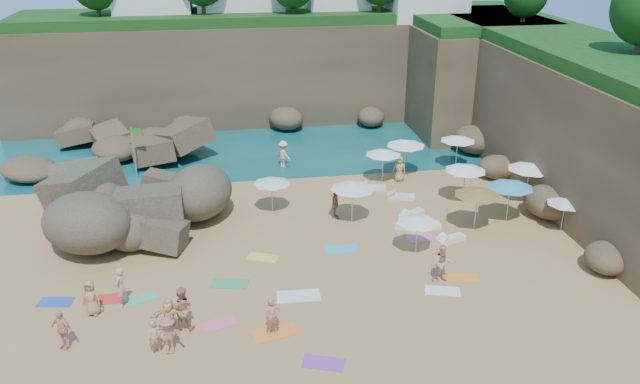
{
  "coord_description": "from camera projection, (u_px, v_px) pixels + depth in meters",
  "views": [
    {
      "loc": [
        -2.84,
        -27.68,
        15.52
      ],
      "look_at": [
        2.0,
        3.0,
        2.0
      ],
      "focal_mm": 35.0,
      "sensor_mm": 36.0,
      "label": 1
    }
  ],
  "objects": [
    {
      "name": "person_stand_3",
      "position": [
        335.0,
        204.0,
        35.16
      ],
      "size": [
        0.75,
        1.08,
        1.7
      ],
      "primitive_type": "imported",
      "rotation": [
        0.0,
        0.0,
        1.19
      ],
      "color": "#9E624F",
      "rests_on": "ground"
    },
    {
      "name": "seawater",
      "position": [
        255.0,
        100.0,
        58.84
      ],
      "size": [
        120.0,
        120.0,
        0.0
      ],
      "primitive_type": "plane",
      "color": "#0C4751",
      "rests_on": "ground"
    },
    {
      "name": "rock_promontory",
      "position": [
        113.0,
        157.0,
        44.59
      ],
      "size": [
        12.0,
        7.0,
        2.0
      ],
      "primitive_type": null,
      "color": "brown",
      "rests_on": "ground"
    },
    {
      "name": "lounger_3",
      "position": [
        451.0,
        239.0,
        32.83
      ],
      "size": [
        1.76,
        1.08,
        0.26
      ],
      "primitive_type": "cube",
      "rotation": [
        0.0,
        0.0,
        0.34
      ],
      "color": "white",
      "rests_on": "ground"
    },
    {
      "name": "cliff_right",
      "position": [
        569.0,
        116.0,
        40.04
      ],
      "size": [
        8.0,
        30.0,
        8.0
      ],
      "primitive_type": "cube",
      "color": "brown",
      "rests_on": "ground"
    },
    {
      "name": "lounger_1",
      "position": [
        401.0,
        197.0,
        37.93
      ],
      "size": [
        1.75,
        1.01,
        0.26
      ],
      "primitive_type": "cube",
      "rotation": [
        0.0,
        0.0,
        -0.29
      ],
      "color": "silver",
      "rests_on": "ground"
    },
    {
      "name": "parasol_11",
      "position": [
        566.0,
        201.0,
        33.43
      ],
      "size": [
        1.97,
        1.97,
        1.87
      ],
      "color": "silver",
      "rests_on": "ground"
    },
    {
      "name": "parasol_2",
      "position": [
        458.0,
        138.0,
        42.09
      ],
      "size": [
        2.37,
        2.37,
        2.24
      ],
      "color": "silver",
      "rests_on": "ground"
    },
    {
      "name": "parasol_6",
      "position": [
        478.0,
        192.0,
        33.39
      ],
      "size": [
        2.53,
        2.53,
        2.39
      ],
      "color": "silver",
      "rests_on": "ground"
    },
    {
      "name": "towel_10",
      "position": [
        462.0,
        278.0,
        29.5
      ],
      "size": [
        1.75,
        1.1,
        0.03
      ],
      "primitive_type": "cube",
      "rotation": [
        0.0,
        0.0,
        -0.19
      ],
      "color": "orange",
      "rests_on": "ground"
    },
    {
      "name": "lounger_2",
      "position": [
        373.0,
        188.0,
        39.19
      ],
      "size": [
        1.7,
        0.76,
        0.26
      ],
      "primitive_type": "cube",
      "rotation": [
        0.0,
        0.0,
        -0.13
      ],
      "color": "white",
      "rests_on": "ground"
    },
    {
      "name": "parasol_1",
      "position": [
        383.0,
        152.0,
        39.74
      ],
      "size": [
        2.3,
        2.3,
        2.17
      ],
      "color": "silver",
      "rests_on": "ground"
    },
    {
      "name": "towel_5",
      "position": [
        299.0,
        296.0,
        28.07
      ],
      "size": [
        2.0,
        1.08,
        0.03
      ],
      "primitive_type": "cube",
      "rotation": [
        0.0,
        0.0,
        -0.05
      ],
      "color": "silver",
      "rests_on": "ground"
    },
    {
      "name": "person_lie_2",
      "position": [
        93.0,
        310.0,
        26.7
      ],
      "size": [
        1.18,
        1.77,
        0.43
      ],
      "primitive_type": "imported",
      "rotation": [
        0.0,
        0.0,
        -0.26
      ],
      "color": "tan",
      "rests_on": "ground"
    },
    {
      "name": "person_lie_1",
      "position": [
        65.0,
        343.0,
        24.64
      ],
      "size": [
        1.65,
        1.92,
        0.4
      ],
      "primitive_type": "imported",
      "rotation": [
        0.0,
        0.0,
        -0.5
      ],
      "color": "#ECA186",
      "rests_on": "ground"
    },
    {
      "name": "person_stand_4",
      "position": [
        399.0,
        169.0,
        40.18
      ],
      "size": [
        0.95,
        0.84,
        1.71
      ],
      "primitive_type": "imported",
      "rotation": [
        0.0,
        0.0,
        -0.59
      ],
      "color": "tan",
      "rests_on": "ground"
    },
    {
      "name": "person_stand_1",
      "position": [
        182.0,
        308.0,
        25.52
      ],
      "size": [
        1.07,
        0.9,
        1.93
      ],
      "primitive_type": "imported",
      "rotation": [
        0.0,
        0.0,
        2.95
      ],
      "color": "tan",
      "rests_on": "ground"
    },
    {
      "name": "towel_11",
      "position": [
        141.0,
        298.0,
        27.89
      ],
      "size": [
        1.64,
        1.24,
        0.03
      ],
      "primitive_type": "cube",
      "rotation": [
        0.0,
        0.0,
        0.39
      ],
      "color": "#35BC6B",
      "rests_on": "ground"
    },
    {
      "name": "towel_2",
      "position": [
        275.0,
        332.0,
        25.59
      ],
      "size": [
        2.06,
        1.37,
        0.03
      ],
      "primitive_type": "cube",
      "rotation": [
        0.0,
        0.0,
        0.24
      ],
      "color": "orange",
      "rests_on": "ground"
    },
    {
      "name": "towel_9",
      "position": [
        422.0,
        238.0,
        33.21
      ],
      "size": [
        1.78,
        1.04,
        0.03
      ],
      "primitive_type": "cube",
      "rotation": [
        0.0,
        0.0,
        0.12
      ],
      "color": "pink",
      "rests_on": "ground"
    },
    {
      "name": "towel_6",
      "position": [
        324.0,
        363.0,
        23.83
      ],
      "size": [
        1.78,
        1.3,
        0.03
      ],
      "primitive_type": "cube",
      "rotation": [
        0.0,
        0.0,
        -0.34
      ],
      "color": "purple",
      "rests_on": "ground"
    },
    {
      "name": "lounger_5",
      "position": [
        425.0,
        226.0,
        34.21
      ],
      "size": [
        1.8,
        0.74,
        0.27
      ],
      "primitive_type": "cube",
      "rotation": [
        0.0,
        0.0,
        0.09
      ],
      "color": "white",
      "rests_on": "ground"
    },
    {
      "name": "rock_outcrop",
      "position": [
        136.0,
        231.0,
        34.05
      ],
      "size": [
        8.95,
        7.46,
        3.14
      ],
      "primitive_type": null,
      "rotation": [
        0.0,
        0.0,
        -0.22
      ],
      "color": "brown",
      "rests_on": "ground"
    },
    {
      "name": "person_lie_3",
      "position": [
        171.0,
        329.0,
        25.47
      ],
      "size": [
        1.7,
        1.8,
        0.43
      ],
      "primitive_type": "imported",
      "rotation": [
        0.0,
        0.0,
        -0.14
      ],
      "color": "#E3B877",
      "rests_on": "ground"
    },
    {
      "name": "parasol_0",
      "position": [
        272.0,
        181.0,
        35.63
      ],
      "size": [
        2.17,
        2.17,
        2.05
      ],
      "color": "silver",
      "rests_on": "ground"
    },
    {
      "name": "towel_12",
      "position": [
        263.0,
        257.0,
        31.3
      ],
      "size": [
        1.74,
        1.34,
        0.03
      ],
      "primitive_type": "cube",
      "rotation": [
        0.0,
        0.0,
        -0.41
      ],
      "color": "yellow",
      "rests_on": "ground"
    },
    {
      "name": "parasol_10",
      "position": [
        511.0,
        184.0,
        34.37
      ],
      "size": [
        2.53,
        2.53,
        2.39
      ],
      "color": "silver",
      "rests_on": "ground"
    },
    {
      "name": "towel_1",
      "position": [
        219.0,
        324.0,
        26.12
      ],
      "size": [
        1.65,
        1.18,
        0.03
      ],
      "primitive_type": "cube",
      "rotation": [
        0.0,
        0.0,
        0.32
      ],
      "color": "#E85A7B",
      "rests_on": "ground"
    },
    {
      "name": "person_stand_0",
      "position": [
        155.0,
        337.0,
        24.06
      ],
      "size": [
        0.67,
        0.57,
        1.54
      ],
      "primitive_type": "imported",
      "rotation": [
        0.0,
        0.0,
        0.44
      ],
      "color": "tan",
      "rests_on": "ground"
    },
    {
      "name": "parasol_8",
      "position": [
        530.0,
        166.0,
        36.73
      ],
      "size": [
        2.6,
        2.6,
        2.46
      ],
      "color": "silver",
      "rests_on": "ground"
    },
    {
      "name": "lounger_0",
      "position": [
        412.0,
        215.0,
        35.57
      ],
      "size": [
        1.73,
        1.4,
        0.26
      ],
      "primitive_type": "cube",
      "rotation": [
        0.0,
        0.0,
        0.57
      ],
      "color": "silver",
      "rests_on": "ground"
    },
    {
      "name": "person_stand_6",
      "position": [
        121.0,
        287.0,
        27.08
      ],
      "size": [
        0.63,
        0.78,
        1.85
      ],
      "primitive_type": "imported",
      "rotation": [
        0.0,
        0.0,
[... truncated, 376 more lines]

